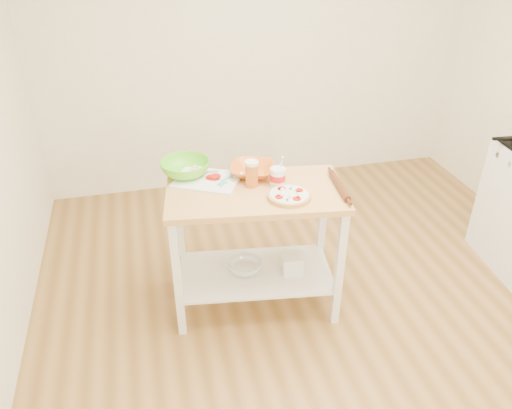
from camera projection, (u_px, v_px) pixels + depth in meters
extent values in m
cube|color=#9F733A|center=(338.00, 330.00, 3.31)|extent=(4.00, 4.50, 0.02)
cube|color=white|center=(257.00, 43.00, 4.50)|extent=(4.00, 0.02, 2.70)
cube|color=#DDA65A|center=(256.00, 193.00, 3.10)|extent=(1.18, 0.75, 0.04)
cube|color=white|center=(256.00, 273.00, 3.42)|extent=(1.09, 0.68, 0.02)
cube|color=white|center=(178.00, 281.00, 3.06)|extent=(0.06, 0.06, 0.86)
cube|color=white|center=(180.00, 234.00, 3.50)|extent=(0.06, 0.06, 0.86)
cube|color=white|center=(339.00, 270.00, 3.15)|extent=(0.06, 0.06, 0.86)
cube|color=white|center=(322.00, 226.00, 3.59)|extent=(0.06, 0.06, 0.86)
cube|color=black|center=(504.00, 139.00, 3.57)|extent=(0.15, 0.07, 0.02)
cylinder|color=tan|center=(289.00, 196.00, 3.00)|extent=(0.27, 0.27, 0.02)
cylinder|color=tan|center=(289.00, 195.00, 2.99)|extent=(0.27, 0.27, 0.01)
cylinder|color=white|center=(289.00, 195.00, 2.99)|extent=(0.23, 0.23, 0.01)
cylinder|color=#BB0E08|center=(299.00, 190.00, 3.02)|extent=(0.05, 0.05, 0.01)
cylinder|color=#BB0E08|center=(282.00, 189.00, 3.04)|extent=(0.05, 0.05, 0.01)
cylinder|color=#BB0E08|center=(279.00, 197.00, 2.95)|extent=(0.05, 0.05, 0.01)
cylinder|color=#BB0E08|center=(297.00, 199.00, 2.93)|extent=(0.05, 0.05, 0.01)
sphere|color=white|center=(293.00, 190.00, 3.03)|extent=(0.03, 0.03, 0.03)
sphere|color=white|center=(283.00, 190.00, 3.02)|extent=(0.03, 0.03, 0.03)
sphere|color=white|center=(282.00, 195.00, 2.97)|extent=(0.03, 0.03, 0.03)
sphere|color=white|center=(290.00, 197.00, 2.95)|extent=(0.03, 0.03, 0.03)
sphere|color=white|center=(299.00, 195.00, 2.98)|extent=(0.03, 0.03, 0.03)
sphere|color=white|center=(295.00, 189.00, 3.04)|extent=(0.03, 0.03, 0.03)
plane|color=#1A5613|center=(298.00, 192.00, 3.00)|extent=(0.02, 0.02, 0.00)
plane|color=#1A5613|center=(291.00, 188.00, 3.04)|extent=(0.03, 0.03, 0.00)
plane|color=#1A5613|center=(279.00, 189.00, 3.03)|extent=(0.03, 0.03, 0.00)
plane|color=#1A5613|center=(279.00, 195.00, 2.97)|extent=(0.02, 0.02, 0.00)
plane|color=#1A5613|center=(287.00, 200.00, 2.92)|extent=(0.03, 0.03, 0.00)
plane|color=#1A5613|center=(298.00, 197.00, 2.95)|extent=(0.03, 0.03, 0.00)
cube|color=white|center=(207.00, 180.00, 3.19)|extent=(0.49, 0.45, 0.01)
cube|color=#F4EACC|center=(193.00, 170.00, 3.26)|extent=(0.03, 0.03, 0.02)
cube|color=#F4EACC|center=(198.00, 171.00, 3.25)|extent=(0.03, 0.03, 0.02)
cube|color=#F4EACC|center=(203.00, 172.00, 3.25)|extent=(0.03, 0.03, 0.02)
cube|color=#F4EACC|center=(195.00, 168.00, 3.29)|extent=(0.03, 0.03, 0.02)
cube|color=#F4EACC|center=(200.00, 169.00, 3.28)|extent=(0.03, 0.03, 0.02)
cube|color=#F4EACC|center=(205.00, 169.00, 3.27)|extent=(0.03, 0.03, 0.02)
cylinder|color=#BB0E08|center=(211.00, 177.00, 3.19)|extent=(0.07, 0.07, 0.01)
cylinder|color=#BB0E08|center=(213.00, 177.00, 3.19)|extent=(0.07, 0.07, 0.01)
cylinder|color=#BB0E08|center=(215.00, 176.00, 3.18)|extent=(0.07, 0.07, 0.01)
cube|color=#44BB9B|center=(222.00, 184.00, 3.12)|extent=(0.07, 0.06, 0.01)
cylinder|color=#44BB9B|center=(227.00, 178.00, 3.18)|extent=(0.09, 0.07, 0.01)
cube|color=silver|center=(205.00, 173.00, 3.25)|extent=(0.18, 0.03, 0.00)
cube|color=black|center=(185.00, 175.00, 3.22)|extent=(0.10, 0.03, 0.01)
imported|color=orange|center=(252.00, 170.00, 3.24)|extent=(0.37, 0.37, 0.07)
imported|color=#65D725|center=(185.00, 168.00, 3.23)|extent=(0.38, 0.38, 0.10)
cylinder|color=#CB6322|center=(252.00, 175.00, 3.09)|extent=(0.08, 0.08, 0.15)
cylinder|color=white|center=(252.00, 163.00, 3.05)|extent=(0.08, 0.08, 0.02)
cylinder|color=white|center=(278.00, 177.00, 3.11)|extent=(0.10, 0.10, 0.12)
cylinder|color=red|center=(278.00, 177.00, 3.11)|extent=(0.10, 0.10, 0.04)
cylinder|color=silver|center=(281.00, 164.00, 3.06)|extent=(0.01, 0.06, 0.12)
cylinder|color=#592B14|center=(339.00, 186.00, 3.09)|extent=(0.08, 0.36, 0.04)
imported|color=silver|center=(245.00, 266.00, 3.40)|extent=(0.32, 0.32, 0.07)
cube|color=white|center=(292.00, 263.00, 3.38)|extent=(0.15, 0.15, 0.13)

